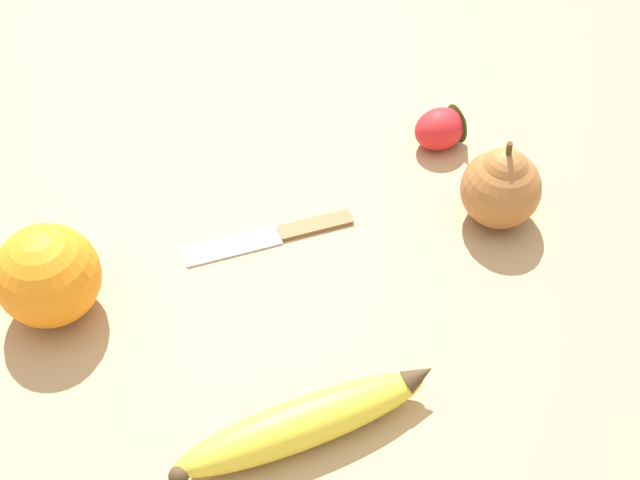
% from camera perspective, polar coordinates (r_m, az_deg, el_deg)
% --- Properties ---
extents(ground_plane, '(3.00, 3.00, 0.00)m').
position_cam_1_polar(ground_plane, '(0.72, 4.83, -5.55)').
color(ground_plane, tan).
extents(banana, '(0.10, 0.20, 0.04)m').
position_cam_1_polar(banana, '(0.65, -0.98, -11.58)').
color(banana, yellow).
rests_on(banana, ground_plane).
extents(orange, '(0.08, 0.08, 0.08)m').
position_cam_1_polar(orange, '(0.73, -17.03, -2.20)').
color(orange, orange).
rests_on(orange, ground_plane).
extents(pear, '(0.07, 0.07, 0.09)m').
position_cam_1_polar(pear, '(0.78, 11.54, 3.43)').
color(pear, '#A36633').
rests_on(pear, ground_plane).
extents(strawberry, '(0.05, 0.06, 0.04)m').
position_cam_1_polar(strawberry, '(0.86, 7.90, 7.13)').
color(strawberry, red).
rests_on(strawberry, ground_plane).
extents(paring_knife, '(0.08, 0.15, 0.01)m').
position_cam_1_polar(paring_knife, '(0.78, -2.88, 0.38)').
color(paring_knife, silver).
rests_on(paring_knife, ground_plane).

